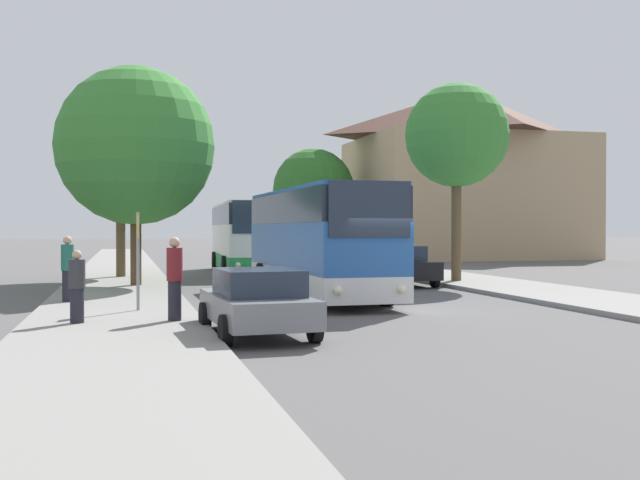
{
  "coord_description": "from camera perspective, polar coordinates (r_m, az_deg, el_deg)",
  "views": [
    {
      "loc": [
        -6.77,
        -19.2,
        2.23
      ],
      "look_at": [
        0.22,
        7.45,
        1.82
      ],
      "focal_mm": 42.0,
      "sensor_mm": 36.0,
      "label": 1
    }
  ],
  "objects": [
    {
      "name": "ground_plane",
      "position": [
        20.48,
        4.73,
        -5.4
      ],
      "size": [
        300.0,
        300.0,
        0.0
      ],
      "primitive_type": "plane",
      "color": "#565454",
      "rests_on": "ground"
    },
    {
      "name": "sidewalk_left",
      "position": [
        19.32,
        -15.35,
        -5.58
      ],
      "size": [
        4.0,
        120.0,
        0.15
      ],
      "primitive_type": "cube",
      "color": "gray",
      "rests_on": "ground_plane"
    },
    {
      "name": "sidewalk_right",
      "position": [
        23.72,
        20.94,
        -4.41
      ],
      "size": [
        4.0,
        120.0,
        0.15
      ],
      "primitive_type": "cube",
      "color": "gray",
      "rests_on": "ground_plane"
    },
    {
      "name": "building_right_background",
      "position": [
        58.39,
        10.95,
        4.96
      ],
      "size": [
        15.89,
        12.56,
        12.83
      ],
      "color": "tan",
      "rests_on": "ground_plane"
    },
    {
      "name": "bus_front",
      "position": [
        24.1,
        -0.2,
        -0.03
      ],
      "size": [
        2.85,
        10.41,
        3.48
      ],
      "rotation": [
        0.0,
        0.0,
        0.01
      ],
      "color": "silver",
      "rests_on": "ground_plane"
    },
    {
      "name": "bus_middle",
      "position": [
        37.6,
        -5.81,
        0.29
      ],
      "size": [
        2.99,
        10.25,
        3.49
      ],
      "rotation": [
        0.0,
        0.0,
        -0.04
      ],
      "color": "#238942",
      "rests_on": "ground_plane"
    },
    {
      "name": "parked_car_left_curb",
      "position": [
        15.58,
        -4.81,
        -4.67
      ],
      "size": [
        2.13,
        4.02,
        1.4
      ],
      "rotation": [
        0.0,
        0.0,
        0.05
      ],
      "color": "slate",
      "rests_on": "ground_plane"
    },
    {
      "name": "parked_car_right_near",
      "position": [
        29.51,
        5.95,
        -1.91
      ],
      "size": [
        2.2,
        4.21,
        1.56
      ],
      "rotation": [
        0.0,
        0.0,
        3.16
      ],
      "color": "black",
      "rests_on": "ground_plane"
    },
    {
      "name": "bus_stop_sign",
      "position": [
        19.63,
        -13.71,
        -0.69
      ],
      "size": [
        0.08,
        0.45,
        2.51
      ],
      "color": "gray",
      "rests_on": "sidewalk_left"
    },
    {
      "name": "pedestrian_waiting_near",
      "position": [
        17.27,
        -11.02,
        -2.86
      ],
      "size": [
        0.36,
        0.36,
        1.9
      ],
      "rotation": [
        0.0,
        0.0,
        3.51
      ],
      "color": "#23232D",
      "rests_on": "sidewalk_left"
    },
    {
      "name": "pedestrian_waiting_far",
      "position": [
        22.52,
        -18.68,
        -2.05
      ],
      "size": [
        0.36,
        0.36,
        1.88
      ],
      "rotation": [
        0.0,
        0.0,
        5.24
      ],
      "color": "#23232D",
      "rests_on": "sidewalk_left"
    },
    {
      "name": "pedestrian_walking_back",
      "position": [
        17.39,
        -18.03,
        -3.39
      ],
      "size": [
        0.36,
        0.36,
        1.61
      ],
      "rotation": [
        0.0,
        0.0,
        5.44
      ],
      "color": "#23232D",
      "rests_on": "sidewalk_left"
    },
    {
      "name": "tree_left_near",
      "position": [
        28.56,
        -13.88,
        6.96
      ],
      "size": [
        5.82,
        5.82,
        8.05
      ],
      "color": "#513D23",
      "rests_on": "sidewalk_left"
    },
    {
      "name": "tree_left_far",
      "position": [
        33.78,
        -14.96,
        5.63
      ],
      "size": [
        4.43,
        4.43,
        7.14
      ],
      "color": "brown",
      "rests_on": "sidewalk_left"
    },
    {
      "name": "tree_right_near",
      "position": [
        30.73,
        10.37,
        7.8
      ],
      "size": [
        4.15,
        4.15,
        7.91
      ],
      "color": "brown",
      "rests_on": "sidewalk_right"
    },
    {
      "name": "tree_right_mid",
      "position": [
        54.57,
        -0.51,
        3.88
      ],
      "size": [
        5.91,
        5.91,
        7.91
      ],
      "color": "#513D23",
      "rests_on": "sidewalk_right"
    }
  ]
}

